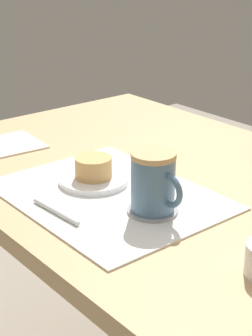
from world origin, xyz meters
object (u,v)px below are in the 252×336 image
at_px(pastry_plate, 94,180).
at_px(pastry, 93,167).
at_px(dining_table, 165,211).
at_px(coffee_mug, 154,182).

xyz_separation_m(pastry_plate, pastry, (0.00, 0.00, 0.03)).
distance_m(pastry_plate, pastry, 0.03).
bearing_deg(dining_table, pastry_plate, -114.90).
bearing_deg(pastry_plate, coffee_mug, 1.26).
xyz_separation_m(pastry, coffee_mug, (0.18, 0.00, 0.03)).
height_order(dining_table, pastry_plate, pastry_plate).
bearing_deg(pastry_plate, pastry, 0.00).
height_order(dining_table, pastry, pastry).
relative_size(pastry_plate, pastry, 1.90).
bearing_deg(coffee_mug, pastry, -178.74).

